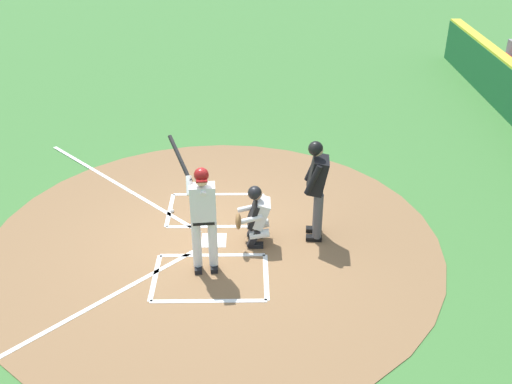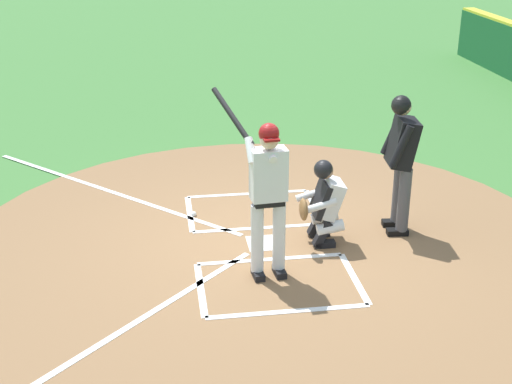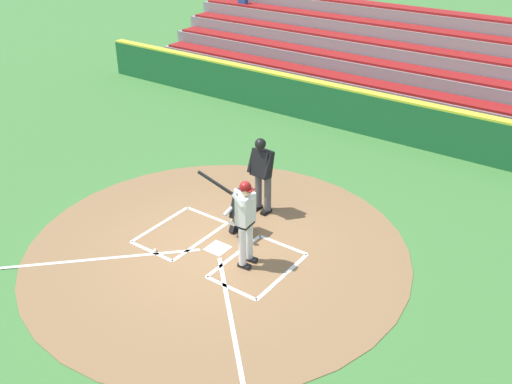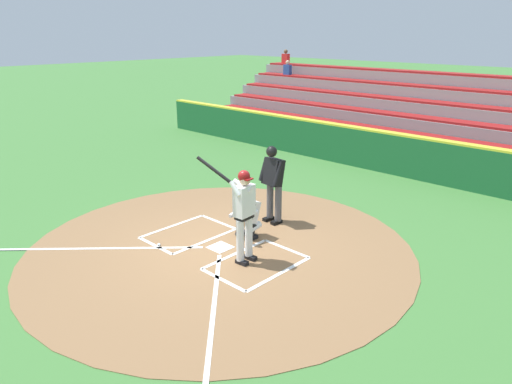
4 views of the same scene
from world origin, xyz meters
name	(u,v)px [view 2 (image 2 of 4)]	position (x,y,z in m)	size (l,w,h in m)	color
ground_plane	(264,244)	(0.00, 0.00, 0.00)	(120.00, 120.00, 0.00)	#427A38
dirt_circle	(264,244)	(0.00, 0.00, 0.01)	(8.00, 8.00, 0.01)	olive
home_plate_and_chalk	(196,247)	(0.00, 0.88, 0.01)	(7.93, 4.91, 0.01)	white
batter	(267,189)	(-0.80, 0.10, 1.10)	(0.90, 0.78, 2.13)	white
catcher	(324,201)	(-0.06, -0.75, 0.59)	(0.59, 0.60, 1.13)	black
plate_umpire	(401,155)	(0.13, -1.80, 1.08)	(0.60, 0.45, 1.86)	#4C4C51
baseball	(194,214)	(0.98, 0.85, 0.04)	(0.07, 0.07, 0.07)	white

